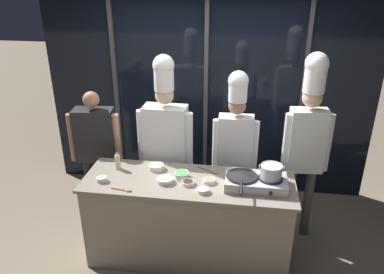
% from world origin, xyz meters
% --- Properties ---
extents(ground_plane, '(24.00, 24.00, 0.00)m').
position_xyz_m(ground_plane, '(0.00, 0.00, 0.00)').
color(ground_plane, '#7F705B').
extents(window_wall_back, '(4.17, 0.09, 2.70)m').
position_xyz_m(window_wall_back, '(0.00, 1.49, 1.35)').
color(window_wall_back, black).
rests_on(window_wall_back, ground_plane).
extents(demo_counter, '(2.05, 0.68, 0.92)m').
position_xyz_m(demo_counter, '(0.00, 0.00, 0.46)').
color(demo_counter, gray).
rests_on(demo_counter, ground_plane).
extents(portable_stove, '(0.57, 0.34, 0.11)m').
position_xyz_m(portable_stove, '(0.64, -0.02, 0.97)').
color(portable_stove, '#B2B5BA').
rests_on(portable_stove, demo_counter).
extents(frying_pan, '(0.30, 0.52, 0.04)m').
position_xyz_m(frying_pan, '(0.51, -0.02, 1.05)').
color(frying_pan, '#232326').
rests_on(frying_pan, portable_stove).
extents(stock_pot, '(0.23, 0.20, 0.13)m').
position_xyz_m(stock_pot, '(0.77, -0.02, 1.10)').
color(stock_pot, '#B7BABF').
rests_on(stock_pot, portable_stove).
extents(squeeze_bottle_oil, '(0.05, 0.05, 0.19)m').
position_xyz_m(squeeze_bottle_oil, '(-0.74, 0.13, 1.01)').
color(squeeze_bottle_oil, beige).
rests_on(squeeze_bottle_oil, demo_counter).
extents(prep_bowl_noodles, '(0.10, 0.10, 0.05)m').
position_xyz_m(prep_bowl_noodles, '(-0.82, -0.14, 0.95)').
color(prep_bowl_noodles, white).
rests_on(prep_bowl_noodles, demo_counter).
extents(prep_bowl_soy_glaze, '(0.12, 0.12, 0.04)m').
position_xyz_m(prep_bowl_soy_glaze, '(0.01, -0.07, 0.94)').
color(prep_bowl_soy_glaze, white).
rests_on(prep_bowl_soy_glaze, demo_counter).
extents(prep_bowl_rice, '(0.11, 0.11, 0.04)m').
position_xyz_m(prep_bowl_rice, '(0.16, -0.19, 0.95)').
color(prep_bowl_rice, white).
rests_on(prep_bowl_rice, demo_counter).
extents(prep_bowl_scallions, '(0.15, 0.15, 0.06)m').
position_xyz_m(prep_bowl_scallions, '(-0.07, 0.05, 0.95)').
color(prep_bowl_scallions, white).
rests_on(prep_bowl_scallions, demo_counter).
extents(prep_bowl_mushrooms, '(0.12, 0.12, 0.04)m').
position_xyz_m(prep_bowl_mushrooms, '(0.20, -0.01, 0.94)').
color(prep_bowl_mushrooms, white).
rests_on(prep_bowl_mushrooms, demo_counter).
extents(prep_bowl_chicken, '(0.16, 0.16, 0.05)m').
position_xyz_m(prep_bowl_chicken, '(-0.21, -0.06, 0.95)').
color(prep_bowl_chicken, white).
rests_on(prep_bowl_chicken, demo_counter).
extents(prep_bowl_shrimp, '(0.15, 0.15, 0.05)m').
position_xyz_m(prep_bowl_shrimp, '(-0.36, 0.17, 0.95)').
color(prep_bowl_shrimp, white).
rests_on(prep_bowl_shrimp, demo_counter).
extents(serving_spoon_slotted, '(0.21, 0.06, 0.02)m').
position_xyz_m(serving_spoon_slotted, '(-0.55, -0.26, 0.93)').
color(serving_spoon_slotted, olive).
rests_on(serving_spoon_slotted, demo_counter).
extents(serving_spoon_solid, '(0.23, 0.13, 0.02)m').
position_xyz_m(serving_spoon_solid, '(0.20, 0.21, 0.93)').
color(serving_spoon_solid, olive).
rests_on(serving_spoon_solid, demo_counter).
extents(person_guest, '(0.58, 0.28, 1.58)m').
position_xyz_m(person_guest, '(-1.16, 0.60, 0.95)').
color(person_guest, '#232326').
rests_on(person_guest, ground_plane).
extents(chef_head, '(0.61, 0.25, 2.02)m').
position_xyz_m(chef_head, '(-0.33, 0.54, 1.15)').
color(chef_head, '#2D3856').
rests_on(chef_head, ground_plane).
extents(chef_sous, '(0.49, 0.21, 1.87)m').
position_xyz_m(chef_sous, '(0.42, 0.59, 1.11)').
color(chef_sous, '#232326').
rests_on(chef_sous, ground_plane).
extents(chef_line, '(0.49, 0.23, 2.08)m').
position_xyz_m(chef_line, '(1.15, 0.55, 1.26)').
color(chef_line, '#4C4C51').
rests_on(chef_line, ground_plane).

